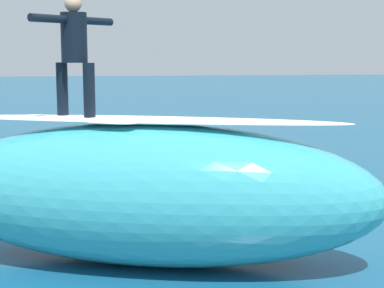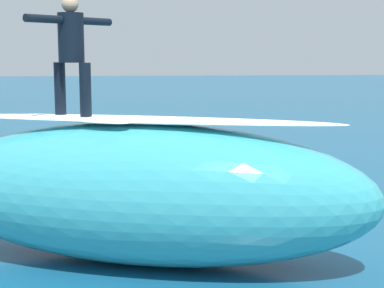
{
  "view_description": "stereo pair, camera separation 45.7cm",
  "coord_description": "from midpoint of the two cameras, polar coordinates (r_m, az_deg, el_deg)",
  "views": [
    {
      "loc": [
        0.91,
        9.79,
        2.91
      ],
      "look_at": [
        -0.33,
        0.31,
        1.45
      ],
      "focal_mm": 57.86,
      "sensor_mm": 36.0,
      "label": 1
    },
    {
      "loc": [
        0.46,
        9.84,
        2.91
      ],
      "look_at": [
        -0.33,
        0.31,
        1.45
      ],
      "focal_mm": 57.86,
      "sensor_mm": 36.0,
      "label": 2
    }
  ],
  "objects": [
    {
      "name": "wave_foam_lip",
      "position": [
        8.28,
        -2.93,
        2.23
      ],
      "size": [
        5.35,
        2.27,
        0.08
      ],
      "primitive_type": "ellipsoid",
      "rotation": [
        0.0,
        0.0,
        -0.3
      ],
      "color": "white",
      "rests_on": "wave_crest"
    },
    {
      "name": "foam_patch_mid",
      "position": [
        11.98,
        -13.82,
        -5.25
      ],
      "size": [
        0.77,
        0.71,
        0.15
      ],
      "primitive_type": "ellipsoid",
      "rotation": [
        0.0,
        0.0,
        0.03
      ],
      "color": "white",
      "rests_on": "ground_plane"
    },
    {
      "name": "wave_crest",
      "position": [
        8.45,
        -2.88,
        -4.58
      ],
      "size": [
        6.65,
        3.81,
        1.94
      ],
      "primitive_type": "ellipsoid",
      "rotation": [
        0.0,
        0.0,
        -0.3
      ],
      "color": "teal",
      "rests_on": "ground_plane"
    },
    {
      "name": "surfer_paddling",
      "position": [
        11.29,
        9.4,
        -5.23
      ],
      "size": [
        0.46,
        1.71,
        0.31
      ],
      "rotation": [
        0.0,
        0.0,
        1.68
      ],
      "color": "black",
      "rests_on": "surfboard_paddling"
    },
    {
      "name": "ground_plane",
      "position": [
        10.26,
        -0.74,
        -7.76
      ],
      "size": [
        120.0,
        120.0,
        0.0
      ],
      "primitive_type": "plane",
      "color": "#145175"
    },
    {
      "name": "surfer_riding",
      "position": [
        8.55,
        -9.56,
        8.83
      ],
      "size": [
        1.06,
        1.25,
        1.62
      ],
      "rotation": [
        0.0,
        0.0,
        -0.69
      ],
      "color": "black",
      "rests_on": "surfboard_riding"
    },
    {
      "name": "foam_patch_near",
      "position": [
        12.62,
        -10.44,
        -4.42
      ],
      "size": [
        0.68,
        0.87,
        0.15
      ],
      "primitive_type": "ellipsoid",
      "rotation": [
        0.0,
        0.0,
        1.35
      ],
      "color": "white",
      "rests_on": "ground_plane"
    },
    {
      "name": "surfboard_riding",
      "position": [
        8.6,
        -9.39,
        2.32
      ],
      "size": [
        1.82,
        1.62,
        0.07
      ],
      "primitive_type": "ellipsoid",
      "rotation": [
        0.0,
        0.0,
        -0.69
      ],
      "color": "silver",
      "rests_on": "wave_crest"
    },
    {
      "name": "surfboard_paddling",
      "position": [
        11.21,
        9.6,
        -6.24
      ],
      "size": [
        0.78,
        2.37,
        0.08
      ],
      "primitive_type": "ellipsoid",
      "rotation": [
        0.0,
        0.0,
        1.68
      ],
      "color": "#EAE5C6",
      "rests_on": "ground_plane"
    }
  ]
}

